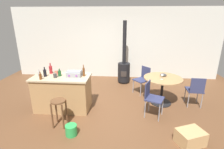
# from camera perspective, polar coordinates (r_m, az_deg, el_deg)

# --- Properties ---
(ground_plane) EXTENTS (8.80, 8.80, 0.00)m
(ground_plane) POSITION_cam_1_polar(r_m,az_deg,el_deg) (4.72, -1.20, -11.10)
(ground_plane) COLOR brown
(back_wall) EXTENTS (8.00, 0.10, 2.70)m
(back_wall) POSITION_cam_1_polar(r_m,az_deg,el_deg) (6.83, 0.99, 10.23)
(back_wall) COLOR beige
(back_wall) RESTS_ON ground_plane
(kitchen_island) EXTENTS (1.44, 0.75, 0.91)m
(kitchen_island) POSITION_cam_1_polar(r_m,az_deg,el_deg) (4.70, -15.98, -5.77)
(kitchen_island) COLOR #A37A4C
(kitchen_island) RESTS_ON ground_plane
(wooden_stool) EXTENTS (0.32, 0.32, 0.63)m
(wooden_stool) POSITION_cam_1_polar(r_m,az_deg,el_deg) (4.00, -17.23, -10.40)
(wooden_stool) COLOR brown
(wooden_stool) RESTS_ON ground_plane
(dining_table) EXTENTS (1.04, 1.04, 0.76)m
(dining_table) POSITION_cam_1_polar(r_m,az_deg,el_deg) (4.94, 16.38, -2.96)
(dining_table) COLOR black
(dining_table) RESTS_ON ground_plane
(folding_chair_near) EXTENTS (0.42, 0.42, 0.85)m
(folding_chair_near) POSITION_cam_1_polar(r_m,az_deg,el_deg) (5.12, 25.89, -4.44)
(folding_chair_near) COLOR navy
(folding_chair_near) RESTS_ON ground_plane
(folding_chair_far) EXTENTS (0.56, 0.56, 0.85)m
(folding_chair_far) POSITION_cam_1_polar(r_m,az_deg,el_deg) (5.53, 10.18, -1.16)
(folding_chair_far) COLOR navy
(folding_chair_far) RESTS_ON ground_plane
(folding_chair_left) EXTENTS (0.53, 0.53, 0.87)m
(folding_chair_left) POSITION_cam_1_polar(r_m,az_deg,el_deg) (4.28, 13.08, -7.07)
(folding_chair_left) COLOR navy
(folding_chair_left) RESTS_ON ground_plane
(wood_stove) EXTENTS (0.44, 0.45, 2.23)m
(wood_stove) POSITION_cam_1_polar(r_m,az_deg,el_deg) (6.32, 3.96, 2.03)
(wood_stove) COLOR black
(wood_stove) RESTS_ON ground_plane
(toolbox) EXTENTS (0.36, 0.28, 0.15)m
(toolbox) POSITION_cam_1_polar(r_m,az_deg,el_deg) (4.42, -12.37, 0.25)
(toolbox) COLOR gray
(toolbox) RESTS_ON kitchen_island
(bottle_0) EXTENTS (0.07, 0.07, 0.20)m
(bottle_0) POSITION_cam_1_polar(r_m,az_deg,el_deg) (4.61, -22.93, 0.04)
(bottle_0) COLOR #B7B2AD
(bottle_0) RESTS_ON kitchen_island
(bottle_1) EXTENTS (0.06, 0.06, 0.30)m
(bottle_1) POSITION_cam_1_polar(r_m,az_deg,el_deg) (4.38, -9.35, 0.89)
(bottle_1) COLOR #603314
(bottle_1) RESTS_ON kitchen_island
(bottle_2) EXTENTS (0.06, 0.06, 0.19)m
(bottle_2) POSITION_cam_1_polar(r_m,az_deg,el_deg) (4.45, -22.61, -0.60)
(bottle_2) COLOR #603314
(bottle_2) RESTS_ON kitchen_island
(bottle_3) EXTENTS (0.08, 0.08, 0.28)m
(bottle_3) POSITION_cam_1_polar(r_m,az_deg,el_deg) (4.81, -19.63, 1.57)
(bottle_3) COLOR maroon
(bottle_3) RESTS_ON kitchen_island
(bottle_4) EXTENTS (0.08, 0.08, 0.24)m
(bottle_4) POSITION_cam_1_polar(r_m,az_deg,el_deg) (4.62, -21.33, 0.49)
(bottle_4) COLOR black
(bottle_4) RESTS_ON kitchen_island
(bottle_5) EXTENTS (0.08, 0.08, 0.19)m
(bottle_5) POSITION_cam_1_polar(r_m,az_deg,el_deg) (4.54, -16.98, 0.40)
(bottle_5) COLOR #194C23
(bottle_5) RESTS_ON kitchen_island
(cup_0) EXTENTS (0.12, 0.08, 0.11)m
(cup_0) POSITION_cam_1_polar(r_m,az_deg,el_deg) (4.45, -18.33, -0.36)
(cup_0) COLOR #383838
(cup_0) RESTS_ON kitchen_island
(cup_1) EXTENTS (0.11, 0.08, 0.09)m
(cup_1) POSITION_cam_1_polar(r_m,az_deg,el_deg) (4.73, -17.90, 0.70)
(cup_1) COLOR #DB6651
(cup_1) RESTS_ON kitchen_island
(wine_glass) EXTENTS (0.07, 0.07, 0.14)m
(wine_glass) POSITION_cam_1_polar(r_m,az_deg,el_deg) (4.72, 16.27, -0.30)
(wine_glass) COLOR silver
(wine_glass) RESTS_ON dining_table
(serving_bowl) EXTENTS (0.18, 0.18, 0.07)m
(serving_bowl) POSITION_cam_1_polar(r_m,az_deg,el_deg) (5.01, 16.65, -0.09)
(serving_bowl) COLOR #383838
(serving_bowl) RESTS_ON dining_table
(cardboard_box) EXTENTS (0.59, 0.53, 0.28)m
(cardboard_box) POSITION_cam_1_polar(r_m,az_deg,el_deg) (3.82, 24.53, -18.39)
(cardboard_box) COLOR tan
(cardboard_box) RESTS_ON ground_plane
(plastic_bucket) EXTENTS (0.24, 0.24, 0.23)m
(plastic_bucket) POSITION_cam_1_polar(r_m,az_deg,el_deg) (3.82, -13.35, -17.49)
(plastic_bucket) COLOR green
(plastic_bucket) RESTS_ON ground_plane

